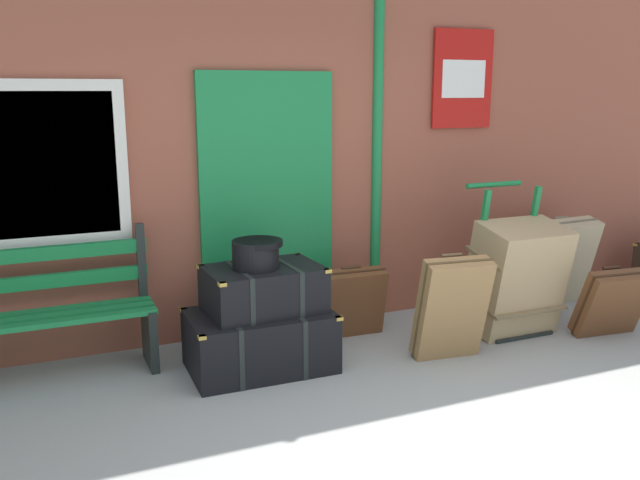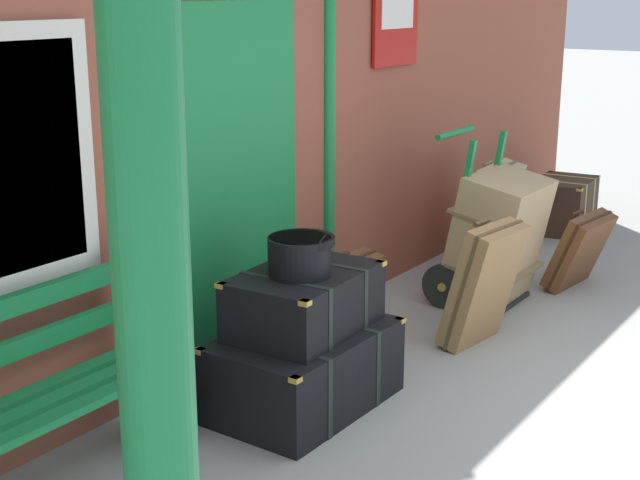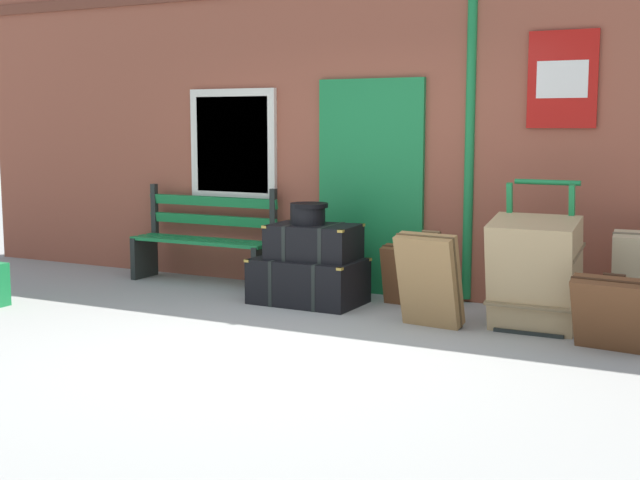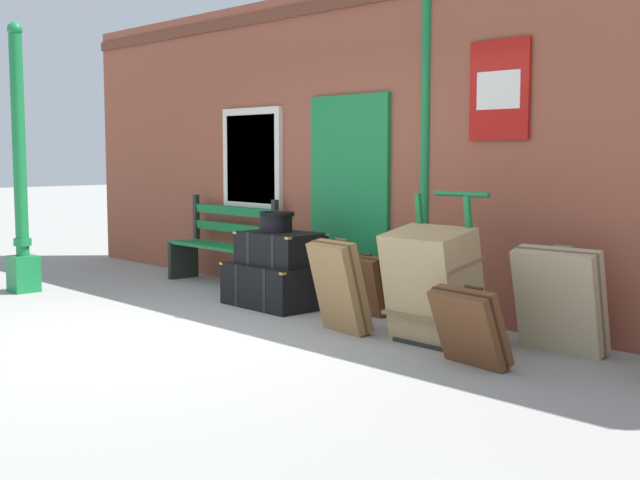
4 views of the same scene
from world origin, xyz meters
name	(u,v)px [view 4 (image 4 of 4)]	position (x,y,z in m)	size (l,w,h in m)	color
ground_plane	(150,339)	(0.00, 0.00, 0.00)	(60.00, 60.00, 0.00)	gray
brick_facade	(370,145)	(-0.01, 2.60, 1.60)	(10.40, 0.35, 3.20)	brown
lamp_post	(21,192)	(-3.00, 0.23, 1.10)	(0.28, 0.28, 2.91)	#197A3D
platform_bench	(224,246)	(-1.93, 2.16, 0.44)	(1.60, 0.43, 1.01)	#197A3D
steamer_trunk_base	(276,285)	(-0.46, 1.72, 0.21)	(1.02, 0.66, 0.43)	black
steamer_trunk_middle	(281,248)	(-0.42, 1.75, 0.58)	(0.83, 0.59, 0.33)	black
round_hatbox	(276,221)	(-0.47, 1.74, 0.85)	(0.36, 0.34, 0.20)	black
porters_trolley	(446,307)	(1.67, 1.75, 0.27)	(0.71, 0.56, 1.21)	black
large_brown_trunk	(433,285)	(1.67, 1.58, 0.47)	(0.70, 0.60, 0.95)	tan
suitcase_umber	(339,287)	(0.88, 1.31, 0.40)	(0.54, 0.41, 0.80)	olive
suitcase_cream	(560,300)	(2.54, 2.03, 0.41)	(0.69, 0.42, 0.83)	tan
suitcase_brown	(470,327)	(2.34, 1.20, 0.29)	(0.58, 0.40, 0.58)	brown
suitcase_oxblood	(364,285)	(0.43, 2.06, 0.28)	(0.54, 0.30, 0.58)	brown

